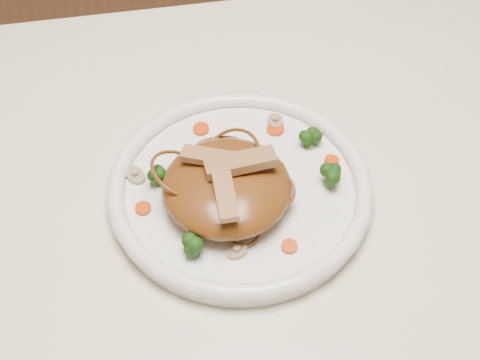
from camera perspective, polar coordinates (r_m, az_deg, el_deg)
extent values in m
cube|color=beige|center=(0.81, 1.02, -3.84)|extent=(1.20, 0.80, 0.04)
cylinder|color=white|center=(0.80, 0.00, -1.01)|extent=(0.33, 0.33, 0.02)
ellipsoid|color=#5A3311|center=(0.77, -1.07, -0.55)|extent=(0.18, 0.18, 0.05)
cube|color=tan|center=(0.75, 0.03, 1.40)|extent=(0.08, 0.03, 0.01)
cube|color=tan|center=(0.76, -2.51, 1.87)|extent=(0.06, 0.04, 0.01)
cube|color=tan|center=(0.72, -1.20, -1.20)|extent=(0.02, 0.06, 0.01)
cylinder|color=#DC3D08|center=(0.86, 2.85, 4.11)|extent=(0.02, 0.02, 0.00)
cylinder|color=#DC3D08|center=(0.78, -7.77, -2.27)|extent=(0.02, 0.02, 0.00)
cylinder|color=#DC3D08|center=(0.83, 7.35, 1.55)|extent=(0.02, 0.02, 0.00)
cylinder|color=#DC3D08|center=(0.86, -3.14, 4.10)|extent=(0.03, 0.03, 0.00)
cylinder|color=#DC3D08|center=(0.75, 3.97, -5.33)|extent=(0.02, 0.02, 0.00)
cylinder|color=tan|center=(0.74, -0.26, -5.73)|extent=(0.03, 0.03, 0.01)
cylinder|color=tan|center=(0.86, 6.10, 3.88)|extent=(0.02, 0.02, 0.01)
cylinder|color=tan|center=(0.81, -8.36, 0.37)|extent=(0.04, 0.04, 0.01)
cylinder|color=tan|center=(0.86, 2.84, 4.68)|extent=(0.03, 0.03, 0.01)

